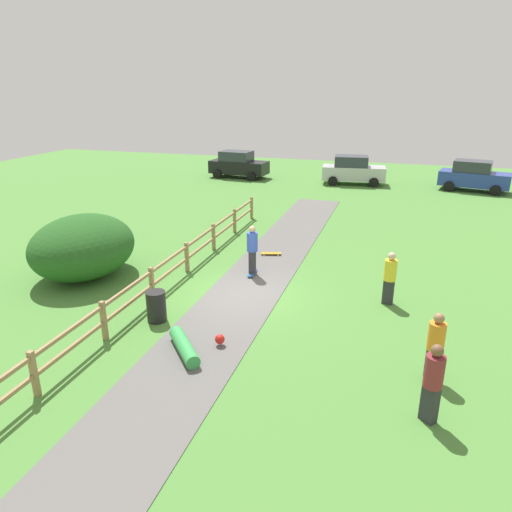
# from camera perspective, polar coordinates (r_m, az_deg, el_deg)

# --- Properties ---
(ground_plane) EXTENTS (60.00, 60.00, 0.00)m
(ground_plane) POSITION_cam_1_polar(r_m,az_deg,el_deg) (15.50, -1.47, -4.57)
(ground_plane) COLOR #4C8438
(asphalt_path) EXTENTS (2.40, 28.00, 0.02)m
(asphalt_path) POSITION_cam_1_polar(r_m,az_deg,el_deg) (15.50, -1.48, -4.54)
(asphalt_path) COLOR #605E5B
(asphalt_path) RESTS_ON ground_plane
(wooden_fence) EXTENTS (0.12, 18.12, 1.10)m
(wooden_fence) POSITION_cam_1_polar(r_m,az_deg,el_deg) (16.20, -10.25, -1.23)
(wooden_fence) COLOR #997A51
(wooden_fence) RESTS_ON ground_plane
(bush_large) EXTENTS (3.32, 3.99, 2.19)m
(bush_large) POSITION_cam_1_polar(r_m,az_deg,el_deg) (17.62, -20.07, 1.06)
(bush_large) COLOR #23561E
(bush_large) RESTS_ON ground_plane
(trash_bin) EXTENTS (0.56, 0.56, 0.90)m
(trash_bin) POSITION_cam_1_polar(r_m,az_deg,el_deg) (13.93, -11.88, -5.92)
(trash_bin) COLOR black
(trash_bin) RESTS_ON ground_plane
(skater_riding) EXTENTS (0.41, 0.81, 1.80)m
(skater_riding) POSITION_cam_1_polar(r_m,az_deg,el_deg) (16.66, -0.45, 1.00)
(skater_riding) COLOR #265999
(skater_riding) RESTS_ON asphalt_path
(skater_fallen) EXTENTS (1.53, 1.49, 0.36)m
(skater_fallen) POSITION_cam_1_polar(r_m,az_deg,el_deg) (12.30, -8.29, -10.66)
(skater_fallen) COLOR green
(skater_fallen) RESTS_ON asphalt_path
(skateboard_loose) EXTENTS (0.82, 0.42, 0.08)m
(skateboard_loose) POSITION_cam_1_polar(r_m,az_deg,el_deg) (18.93, 1.82, 0.32)
(skateboard_loose) COLOR #BF8C19
(skateboard_loose) RESTS_ON asphalt_path
(bystander_maroon) EXTENTS (0.53, 0.53, 1.74)m
(bystander_maroon) POSITION_cam_1_polar(r_m,az_deg,el_deg) (10.21, 20.49, -13.77)
(bystander_maroon) COLOR #2D2D33
(bystander_maroon) RESTS_ON ground_plane
(bystander_orange) EXTENTS (0.52, 0.52, 1.68)m
(bystander_orange) POSITION_cam_1_polar(r_m,az_deg,el_deg) (11.56, 20.74, -9.84)
(bystander_orange) COLOR #2D2D33
(bystander_orange) RESTS_ON ground_plane
(bystander_yellow) EXTENTS (0.43, 0.43, 1.68)m
(bystander_yellow) POSITION_cam_1_polar(r_m,az_deg,el_deg) (15.04, 15.77, -2.32)
(bystander_yellow) COLOR #2D2D33
(bystander_yellow) RESTS_ON ground_plane
(parked_car_silver) EXTENTS (4.36, 2.36, 1.92)m
(parked_car_silver) POSITION_cam_1_polar(r_m,az_deg,el_deg) (33.57, 11.57, 10.07)
(parked_car_silver) COLOR #B7B7BC
(parked_car_silver) RESTS_ON ground_plane
(parked_car_black) EXTENTS (4.33, 2.28, 1.92)m
(parked_car_black) POSITION_cam_1_polar(r_m,az_deg,el_deg) (35.36, -2.14, 10.92)
(parked_car_black) COLOR black
(parked_car_black) RESTS_ON ground_plane
(parked_car_blue) EXTENTS (4.46, 2.65, 1.92)m
(parked_car_blue) POSITION_cam_1_polar(r_m,az_deg,el_deg) (33.71, 24.69, 8.72)
(parked_car_blue) COLOR #283D99
(parked_car_blue) RESTS_ON ground_plane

